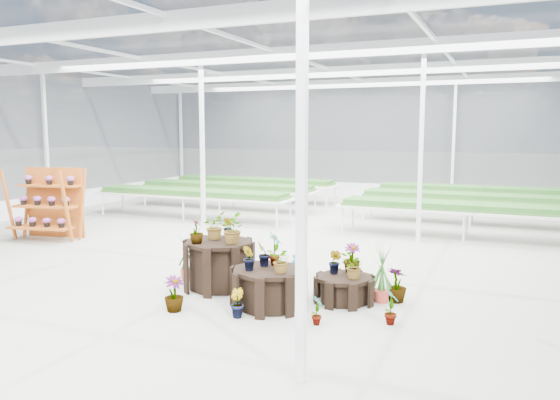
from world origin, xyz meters
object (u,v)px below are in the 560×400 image
at_px(plinth_low, 344,289).
at_px(shelf_rack, 46,204).
at_px(plinth_mid, 268,288).
at_px(plinth_tall, 219,265).
at_px(bird_table, 39,206).

distance_m(plinth_low, shelf_rack, 8.44).
xyz_separation_m(plinth_mid, shelf_rack, (-7.19, 2.61, 0.58)).
bearing_deg(plinth_low, plinth_mid, -145.01).
bearing_deg(plinth_tall, plinth_mid, -26.57).
relative_size(plinth_low, bird_table, 0.63).
distance_m(shelf_rack, bird_table, 0.90).
bearing_deg(shelf_rack, bird_table, 136.86).
bearing_deg(shelf_rack, plinth_mid, -30.58).
bearing_deg(shelf_rack, plinth_low, -23.75).
relative_size(plinth_mid, plinth_low, 1.24).
distance_m(plinth_tall, plinth_mid, 1.35).
xyz_separation_m(plinth_mid, bird_table, (-7.94, 3.09, 0.44)).
bearing_deg(plinth_tall, plinth_low, 2.60).
relative_size(plinth_tall, plinth_low, 1.30).
distance_m(plinth_tall, shelf_rack, 6.34).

